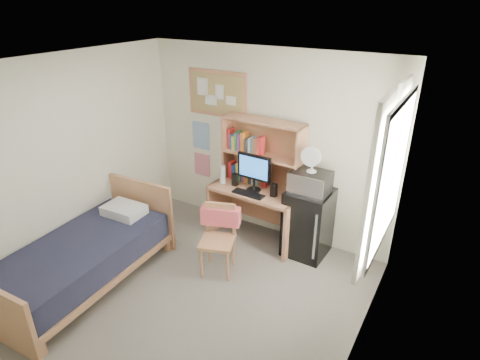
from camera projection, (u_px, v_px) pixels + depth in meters
The scene contains 25 objects.
floor at pixel (176, 314), 4.40m from camera, with size 3.60×4.20×0.02m, color gray.
ceiling at pixel (155, 72), 3.29m from camera, with size 3.60×4.20×0.02m, color silver.
wall_back at pixel (267, 145), 5.48m from camera, with size 3.60×0.04×2.60m, color white.
wall_left at pixel (47, 171), 4.67m from camera, with size 0.04×4.20×2.60m, color white.
wall_right at pixel (353, 269), 3.01m from camera, with size 0.04×4.20×2.60m, color white.
window_unit at pixel (387, 175), 3.85m from camera, with size 0.10×1.40×1.70m, color white.
curtain_left at pixel (374, 190), 3.55m from camera, with size 0.04×0.55×1.70m, color silver.
curtain_right at pixel (393, 161), 4.17m from camera, with size 0.04×0.55×1.70m, color silver.
bulletin_board at pixel (217, 94), 5.57m from camera, with size 0.94×0.03×0.64m, color tan.
poster_wave at pixel (201, 136), 6.00m from camera, with size 0.30×0.01×0.42m, color #2B67AC.
poster_japan at pixel (202, 165), 6.20m from camera, with size 0.28×0.01×0.36m, color #CD2440.
desk at pixel (256, 214), 5.60m from camera, with size 1.24×0.62×0.78m, color tan.
desk_chair at pixel (217, 241), 4.89m from camera, with size 0.44×0.44×0.88m, color tan.
mini_fridge at pixel (308, 222), 5.25m from camera, with size 0.54×0.54×0.92m, color black.
bed at pixel (83, 263), 4.75m from camera, with size 1.03×2.06×0.57m, color black.
hutch at pixel (262, 153), 5.35m from camera, with size 1.14×0.29×0.93m, color tan.
monitor at pixel (254, 173), 5.28m from camera, with size 0.48×0.04×0.52m, color black.
keyboard at pixel (248, 194), 5.28m from camera, with size 0.44×0.14×0.02m, color black.
speaker_left at pixel (235, 180), 5.50m from camera, with size 0.07×0.07×0.17m, color black.
speaker_right at pixel (274, 190), 5.20m from camera, with size 0.07×0.07×0.18m, color black.
water_bottle at pixel (223, 175), 5.54m from camera, with size 0.08×0.08×0.26m, color white.
hoodie at pixel (221, 216), 4.96m from camera, with size 0.49×0.15×0.23m, color #EB5962.
microwave at pixel (311, 182), 4.98m from camera, with size 0.47×0.36×0.27m, color #BCBCC1.
desk_fan at pixel (312, 160), 4.86m from camera, with size 0.25×0.25×0.31m, color white.
pillow at pixel (124, 210), 5.21m from camera, with size 0.51×0.36×0.12m, color white.
Camera 1 is at (2.31, -2.54, 3.18)m, focal length 30.00 mm.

